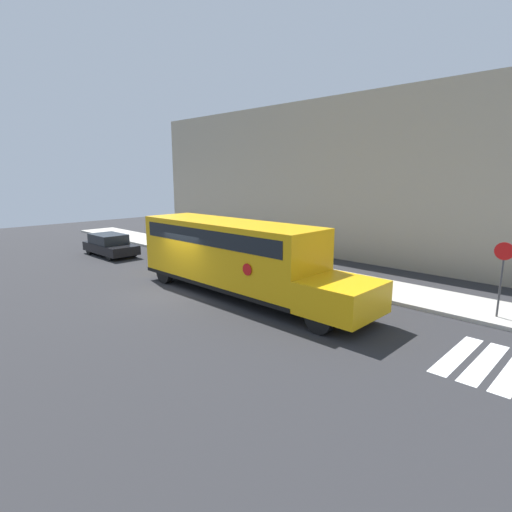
% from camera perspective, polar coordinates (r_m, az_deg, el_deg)
% --- Properties ---
extents(ground_plane, '(60.00, 60.00, 0.00)m').
position_cam_1_polar(ground_plane, '(17.77, -11.36, -5.13)').
color(ground_plane, '#28282B').
extents(sidewalk_strip, '(44.00, 3.00, 0.15)m').
position_cam_1_polar(sidewalk_strip, '(21.94, 2.73, -1.54)').
color(sidewalk_strip, '#B2ADA3').
rests_on(sidewalk_strip, ground).
extents(building_backdrop, '(32.00, 4.00, 9.52)m').
position_cam_1_polar(building_backdrop, '(26.61, 12.31, 10.67)').
color(building_backdrop, '#9E937F').
rests_on(building_backdrop, ground).
extents(school_bus, '(11.32, 2.57, 3.10)m').
position_cam_1_polar(school_bus, '(16.76, -2.97, 0.30)').
color(school_bus, '#EAA80F').
rests_on(school_bus, ground).
extents(parked_car, '(4.22, 1.80, 1.35)m').
position_cam_1_polar(parked_car, '(26.95, -20.14, 1.50)').
color(parked_car, black).
rests_on(parked_car, ground).
extents(stop_sign, '(0.61, 0.10, 2.79)m').
position_cam_1_polar(stop_sign, '(16.02, 31.70, -1.86)').
color(stop_sign, '#38383A').
rests_on(stop_sign, ground).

